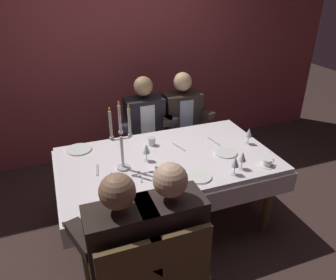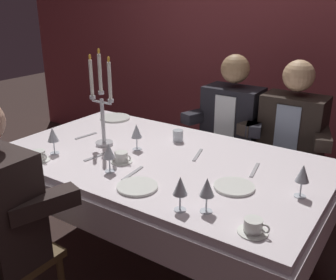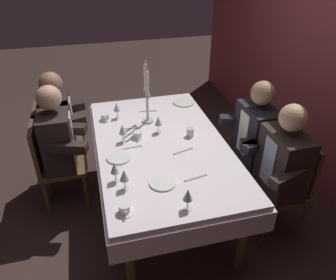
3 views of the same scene
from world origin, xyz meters
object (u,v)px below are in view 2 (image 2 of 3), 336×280
(coffee_cup_0, at_px, (253,227))
(coffee_cup_1, at_px, (122,158))
(wine_glass_2, at_px, (53,136))
(wine_glass_3, at_px, (180,187))
(dinner_plate_0, at_px, (234,187))
(coffee_cup_2, at_px, (39,156))
(dinner_plate_2, at_px, (115,118))
(water_tumbler_0, at_px, (178,136))
(seated_diner_2, at_px, (232,121))
(wine_glass_4, at_px, (303,174))
(wine_glass_5, at_px, (207,188))
(candelabra, at_px, (102,107))
(dinner_plate_1, at_px, (137,187))
(wine_glass_0, at_px, (136,132))
(dining_table, at_px, (160,175))
(wine_glass_1, at_px, (109,152))
(seated_diner_3, at_px, (292,132))

(coffee_cup_0, xyz_separation_m, coffee_cup_1, (-0.89, 0.24, 0.00))
(wine_glass_2, height_order, wine_glass_3, same)
(dinner_plate_0, distance_m, coffee_cup_2, 1.12)
(dinner_plate_2, xyz_separation_m, water_tumbler_0, (0.67, -0.14, 0.03))
(dinner_plate_0, bearing_deg, seated_diner_2, 115.52)
(wine_glass_2, xyz_separation_m, coffee_cup_2, (0.01, -0.12, -0.09))
(coffee_cup_1, distance_m, seated_diner_2, 1.09)
(dinner_plate_2, height_order, wine_glass_4, wine_glass_4)
(wine_glass_5, bearing_deg, dinner_plate_0, 88.36)
(dinner_plate_0, bearing_deg, coffee_cup_0, -53.86)
(candelabra, bearing_deg, wine_glass_4, 0.79)
(dinner_plate_0, distance_m, dinner_plate_1, 0.48)
(candelabra, distance_m, coffee_cup_1, 0.38)
(dinner_plate_0, bearing_deg, wine_glass_0, 169.51)
(wine_glass_0, height_order, coffee_cup_1, wine_glass_0)
(water_tumbler_0, xyz_separation_m, coffee_cup_2, (-0.49, -0.71, -0.01))
(candelabra, distance_m, wine_glass_3, 0.93)
(dining_table, distance_m, wine_glass_1, 0.41)
(dinner_plate_2, xyz_separation_m, wine_glass_2, (0.17, -0.73, 0.11))
(wine_glass_3, distance_m, wine_glass_5, 0.12)
(water_tumbler_0, height_order, seated_diner_3, seated_diner_3)
(wine_glass_0, relative_size, coffee_cup_2, 1.24)
(dinner_plate_0, bearing_deg, wine_glass_5, -91.64)
(wine_glass_4, height_order, water_tumbler_0, wine_glass_4)
(wine_glass_5, height_order, seated_diner_3, seated_diner_3)
(coffee_cup_2, bearing_deg, dining_table, 38.37)
(wine_glass_5, xyz_separation_m, coffee_cup_2, (-1.07, -0.04, -0.09))
(wine_glass_3, relative_size, wine_glass_5, 1.00)
(dinner_plate_2, xyz_separation_m, coffee_cup_2, (0.18, -0.86, 0.02))
(dining_table, xyz_separation_m, coffee_cup_2, (-0.55, -0.43, 0.15))
(dinner_plate_1, xyz_separation_m, wine_glass_1, (-0.24, 0.07, 0.11))
(dinner_plate_2, relative_size, coffee_cup_0, 1.77)
(wine_glass_5, relative_size, seated_diner_2, 0.13)
(wine_glass_1, distance_m, seated_diner_2, 1.22)
(wine_glass_2, distance_m, water_tumbler_0, 0.78)
(water_tumbler_0, bearing_deg, dinner_plate_1, -74.38)
(seated_diner_2, height_order, seated_diner_3, same)
(wine_glass_5, distance_m, seated_diner_3, 1.28)
(dining_table, distance_m, wine_glass_3, 0.65)
(dinner_plate_1, bearing_deg, coffee_cup_1, 143.64)
(dinner_plate_0, distance_m, wine_glass_2, 1.11)
(coffee_cup_1, bearing_deg, seated_diner_3, 58.85)
(wine_glass_3, xyz_separation_m, wine_glass_5, (0.10, 0.05, 0.00))
(water_tumbler_0, bearing_deg, wine_glass_5, -49.28)
(dining_table, distance_m, seated_diner_3, 1.03)
(dinner_plate_0, bearing_deg, wine_glass_4, 18.05)
(dinner_plate_2, bearing_deg, dinner_plate_0, -23.22)
(wine_glass_0, xyz_separation_m, water_tumbler_0, (0.13, 0.26, -0.08))
(coffee_cup_0, distance_m, seated_diner_2, 1.49)
(dinner_plate_0, relative_size, coffee_cup_2, 1.54)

